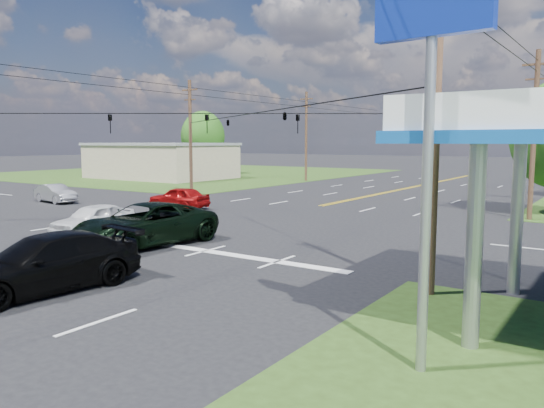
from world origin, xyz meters
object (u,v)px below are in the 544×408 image
Objects in this scene: retail_nw at (161,162)px; sedan_silver at (55,193)px; pole_nw at (190,136)px; pickup_dkgreen at (145,224)px; pole_ne at (534,133)px; polesign_se at (431,65)px; pole_se at (435,125)px; pickup_white at (94,219)px; tree_far_l at (203,136)px; suv_black at (45,263)px; pole_left_far at (306,135)px.

retail_nw is 3.94× the size of sedan_silver.
pole_nw is 11.64m from sedan_silver.
pole_nw is at bearing 133.14° from pickup_dkgreen.
polesign_se is (1.51, -23.27, 0.91)m from pole_ne.
pickup_dkgreen reaches higher than sedan_silver.
polesign_se is at bearing -39.18° from retail_nw.
pole_se is 18.00m from pole_ne.
pickup_white is at bearing 160.92° from polesign_se.
pole_se is 1.00× the size of pole_nw.
pickup_white is (28.38, -40.00, -4.46)m from tree_far_l.
tree_far_l is at bearing 137.66° from pole_se.
retail_nw reaches higher than pickup_white.
pole_ne is at bearing -65.66° from sedan_silver.
sedan_silver is at bearing 152.49° from suv_black.
tree_far_l is at bearing 129.56° from pole_nw.
pole_se reaches higher than pickup_white.
suv_black is (16.38, -43.07, -4.32)m from pole_left_far.
retail_nw is 1.60× the size of pole_left_far.
sedan_silver is at bearing -60.86° from retail_nw.
pole_ne is at bearing -27.07° from tree_far_l.
polesign_se reaches higher than suv_black.
pickup_dkgreen is at bearing 177.71° from pole_se.
pickup_dkgreen is (-12.50, 0.50, -4.01)m from pole_se.
pole_ne is (0.00, 18.00, 0.00)m from pole_se.
suv_black is 9.95m from pickup_white.
suv_black is at bearing -48.00° from retail_nw.
retail_nw is 2.45× the size of pickup_dkgreen.
pole_nw is 2.20× the size of pickup_white.
tree_far_l is 65.61m from polesign_se.
pole_left_far is (17.00, 6.00, 3.17)m from retail_nw.
pickup_white is (-7.00, 7.07, -0.11)m from suv_black.
suv_black is at bearing -55.76° from pole_nw.
sedan_silver is (-30.18, -10.00, -4.25)m from pole_ne.
pole_se is 45.22m from pole_left_far.
retail_nw reaches higher than pickup_dkgreen.
pole_ne is 2.20× the size of pickup_white.
retail_nw is 1.83× the size of tree_far_l.
tree_far_l reaches higher than polesign_se.
pole_se is at bearing -35.79° from retail_nw.
pickup_dkgreen is (13.50, -17.50, -4.01)m from pole_nw.
pickup_dkgreen is 1.51× the size of pickup_white.
pole_se is 1.63× the size of suv_black.
suv_black is at bearing -53.07° from tree_far_l.
pole_ne is 50.54m from tree_far_l.
pickup_dkgreen is (30.50, -30.50, -1.09)m from retail_nw.
pole_nw is at bearing 114.31° from pickup_white.
suv_black reaches higher than sedan_silver.
pole_nw is 1.46× the size of pickup_dkgreen.
tree_far_l reaches higher than pickup_white.
pickup_dkgreen is at bearing -106.98° from sedan_silver.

